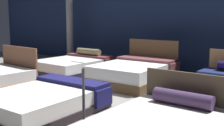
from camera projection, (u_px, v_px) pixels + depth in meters
ground_plane at (95, 97)px, 5.85m from camera, size 18.00×18.00×0.02m
showroom_back_wall at (176, 14)px, 8.49m from camera, size 18.00×0.06×3.50m
bed_1 at (44, 101)px, 4.82m from camera, size 1.64×2.00×0.46m
bed_3 at (74, 65)px, 8.38m from camera, size 1.69×2.12×0.68m
bed_4 at (135, 72)px, 7.07m from camera, size 1.72×2.19×1.03m
price_sign at (84, 105)px, 3.96m from camera, size 0.28×0.24×1.02m
support_pillar at (70, 15)px, 10.42m from camera, size 0.26×0.26×3.50m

